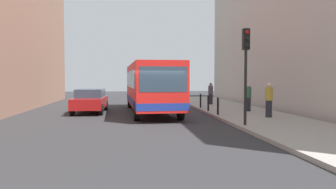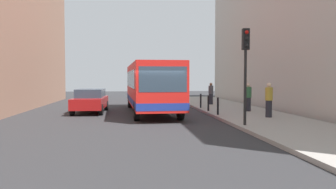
{
  "view_description": "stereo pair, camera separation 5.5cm",
  "coord_description": "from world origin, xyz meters",
  "px_view_note": "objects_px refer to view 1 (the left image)",
  "views": [
    {
      "loc": [
        -1.42,
        -16.8,
        2.15
      ],
      "look_at": [
        0.83,
        2.49,
        1.22
      ],
      "focal_mm": 36.6,
      "sensor_mm": 36.0,
      "label": 1
    },
    {
      "loc": [
        -1.37,
        -16.81,
        2.15
      ],
      "look_at": [
        0.83,
        2.49,
        1.22
      ],
      "focal_mm": 36.6,
      "sensor_mm": 36.0,
      "label": 2
    }
  ],
  "objects_px": {
    "bollard_mid": "(208,103)",
    "pedestrian_mid_sidewalk": "(248,97)",
    "bollard_near": "(218,106)",
    "traffic_light": "(246,58)",
    "bollard_far": "(201,101)",
    "bus": "(150,85)",
    "pedestrian_near_signal": "(269,100)",
    "pedestrian_far_sidewalk": "(211,94)",
    "car_beside_bus": "(90,100)"
  },
  "relations": [
    {
      "from": "bollard_mid",
      "to": "pedestrian_mid_sidewalk",
      "type": "height_order",
      "value": "pedestrian_mid_sidewalk"
    },
    {
      "from": "bollard_near",
      "to": "traffic_light",
      "type": "bearing_deg",
      "value": -88.61
    },
    {
      "from": "bollard_near",
      "to": "bollard_far",
      "type": "relative_size",
      "value": 1.0
    },
    {
      "from": "bus",
      "to": "pedestrian_near_signal",
      "type": "bearing_deg",
      "value": 138.97
    },
    {
      "from": "bollard_near",
      "to": "pedestrian_far_sidewalk",
      "type": "xyz_separation_m",
      "value": [
        1.42,
        7.47,
        0.35
      ]
    },
    {
      "from": "car_beside_bus",
      "to": "pedestrian_mid_sidewalk",
      "type": "relative_size",
      "value": 2.63
    },
    {
      "from": "traffic_light",
      "to": "bollard_near",
      "type": "xyz_separation_m",
      "value": [
        -0.1,
        4.12,
        -2.38
      ]
    },
    {
      "from": "bollard_near",
      "to": "bus",
      "type": "bearing_deg",
      "value": 137.53
    },
    {
      "from": "pedestrian_mid_sidewalk",
      "to": "pedestrian_far_sidewalk",
      "type": "distance_m",
      "value": 5.76
    },
    {
      "from": "traffic_light",
      "to": "bollard_far",
      "type": "xyz_separation_m",
      "value": [
        -0.1,
        8.63,
        -2.38
      ]
    },
    {
      "from": "pedestrian_near_signal",
      "to": "pedestrian_far_sidewalk",
      "type": "relative_size",
      "value": 1.07
    },
    {
      "from": "bus",
      "to": "car_beside_bus",
      "type": "height_order",
      "value": "bus"
    },
    {
      "from": "car_beside_bus",
      "to": "bollard_far",
      "type": "relative_size",
      "value": 4.69
    },
    {
      "from": "traffic_light",
      "to": "bollard_mid",
      "type": "height_order",
      "value": "traffic_light"
    },
    {
      "from": "bollard_far",
      "to": "pedestrian_mid_sidewalk",
      "type": "distance_m",
      "value": 3.62
    },
    {
      "from": "car_beside_bus",
      "to": "pedestrian_mid_sidewalk",
      "type": "distance_m",
      "value": 9.72
    },
    {
      "from": "bollard_mid",
      "to": "pedestrian_near_signal",
      "type": "xyz_separation_m",
      "value": [
        2.29,
        -3.69,
        0.41
      ]
    },
    {
      "from": "bus",
      "to": "bollard_mid",
      "type": "relative_size",
      "value": 11.7
    },
    {
      "from": "bollard_near",
      "to": "pedestrian_mid_sidewalk",
      "type": "distance_m",
      "value": 2.98
    },
    {
      "from": "bus",
      "to": "pedestrian_mid_sidewalk",
      "type": "bearing_deg",
      "value": 164.15
    },
    {
      "from": "bollard_near",
      "to": "bollard_mid",
      "type": "height_order",
      "value": "same"
    },
    {
      "from": "bollard_mid",
      "to": "pedestrian_mid_sidewalk",
      "type": "relative_size",
      "value": 0.56
    },
    {
      "from": "car_beside_bus",
      "to": "bollard_mid",
      "type": "xyz_separation_m",
      "value": [
        7.22,
        -1.19,
        -0.16
      ]
    },
    {
      "from": "bus",
      "to": "bollard_mid",
      "type": "distance_m",
      "value": 3.77
    },
    {
      "from": "pedestrian_near_signal",
      "to": "bus",
      "type": "bearing_deg",
      "value": -104.67
    },
    {
      "from": "car_beside_bus",
      "to": "pedestrian_far_sidewalk",
      "type": "xyz_separation_m",
      "value": [
        8.64,
        4.02,
        0.19
      ]
    },
    {
      "from": "traffic_light",
      "to": "bollard_far",
      "type": "bearing_deg",
      "value": 90.66
    },
    {
      "from": "car_beside_bus",
      "to": "bollard_far",
      "type": "bearing_deg",
      "value": -169.7
    },
    {
      "from": "bollard_mid",
      "to": "pedestrian_near_signal",
      "type": "bearing_deg",
      "value": -58.17
    },
    {
      "from": "car_beside_bus",
      "to": "bollard_mid",
      "type": "bearing_deg",
      "value": 172.52
    },
    {
      "from": "bollard_near",
      "to": "bollard_far",
      "type": "bearing_deg",
      "value": 90.0
    },
    {
      "from": "bus",
      "to": "traffic_light",
      "type": "bearing_deg",
      "value": 113.77
    },
    {
      "from": "bus",
      "to": "bollard_near",
      "type": "bearing_deg",
      "value": 135.17
    },
    {
      "from": "bollard_near",
      "to": "pedestrian_near_signal",
      "type": "height_order",
      "value": "pedestrian_near_signal"
    },
    {
      "from": "bus",
      "to": "pedestrian_mid_sidewalk",
      "type": "height_order",
      "value": "bus"
    },
    {
      "from": "pedestrian_near_signal",
      "to": "pedestrian_far_sidewalk",
      "type": "bearing_deg",
      "value": -150.43
    },
    {
      "from": "bus",
      "to": "bollard_far",
      "type": "xyz_separation_m",
      "value": [
        3.48,
        1.33,
        -1.1
      ]
    },
    {
      "from": "car_beside_bus",
      "to": "bollard_far",
      "type": "distance_m",
      "value": 7.3
    },
    {
      "from": "car_beside_bus",
      "to": "pedestrian_mid_sidewalk",
      "type": "bearing_deg",
      "value": 172.03
    },
    {
      "from": "traffic_light",
      "to": "pedestrian_near_signal",
      "type": "bearing_deg",
      "value": 50.76
    },
    {
      "from": "car_beside_bus",
      "to": "bollard_near",
      "type": "distance_m",
      "value": 8.0
    },
    {
      "from": "bus",
      "to": "bollard_far",
      "type": "relative_size",
      "value": 11.7
    },
    {
      "from": "bollard_mid",
      "to": "pedestrian_far_sidewalk",
      "type": "relative_size",
      "value": 0.57
    },
    {
      "from": "bollard_near",
      "to": "bollard_mid",
      "type": "distance_m",
      "value": 2.26
    },
    {
      "from": "bollard_mid",
      "to": "bollard_far",
      "type": "relative_size",
      "value": 1.0
    },
    {
      "from": "pedestrian_far_sidewalk",
      "to": "pedestrian_near_signal",
      "type": "bearing_deg",
      "value": -68.39
    },
    {
      "from": "traffic_light",
      "to": "pedestrian_far_sidewalk",
      "type": "xyz_separation_m",
      "value": [
        1.32,
        11.59,
        -2.03
      ]
    },
    {
      "from": "bollard_near",
      "to": "pedestrian_near_signal",
      "type": "distance_m",
      "value": 2.73
    },
    {
      "from": "pedestrian_mid_sidewalk",
      "to": "bollard_near",
      "type": "bearing_deg",
      "value": -23.32
    },
    {
      "from": "car_beside_bus",
      "to": "bollard_far",
      "type": "xyz_separation_m",
      "value": [
        7.22,
        1.07,
        -0.16
      ]
    }
  ]
}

